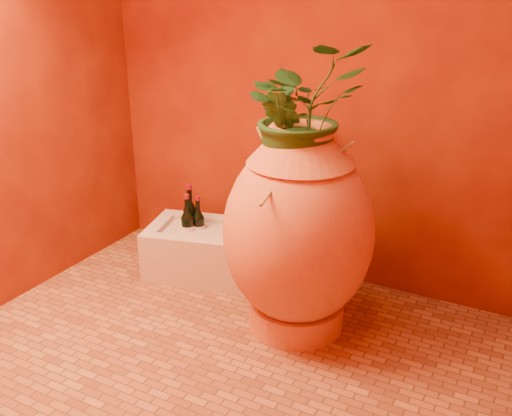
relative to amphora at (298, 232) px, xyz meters
The scene contains 10 objects.
floor 0.69m from the amphora, 112.72° to the right, with size 2.50×2.50×0.00m, color #975E31.
wall_back 0.96m from the amphora, 107.62° to the left, with size 2.50×0.02×2.50m, color #621505.
amphora is the anchor object (origin of this frame).
stone_basin 0.83m from the amphora, 160.57° to the left, with size 0.70×0.56×0.29m.
wine_bottle_a 0.89m from the amphora, 160.29° to the left, with size 0.09×0.09×0.35m.
wine_bottle_b 0.83m from the amphora, 159.52° to the left, with size 0.07×0.07×0.30m.
wine_bottle_c 0.85m from the amphora, 163.68° to the left, with size 0.08×0.08×0.31m.
wall_tap 0.59m from the amphora, 102.41° to the left, with size 0.08×0.16×0.17m.
plant_main 0.56m from the amphora, 110.40° to the left, with size 0.54×0.47×0.60m, color #19481B.
plant_side 0.48m from the amphora, 148.54° to the right, with size 0.21×0.17×0.38m, color #19481B.
Camera 1 is at (1.14, -1.79, 1.58)m, focal length 40.00 mm.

